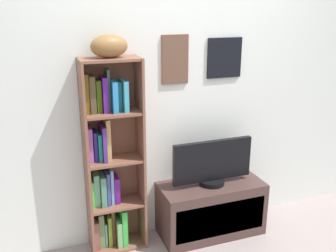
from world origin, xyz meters
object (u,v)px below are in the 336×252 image
(tv_stand, at_px, (211,208))
(television, at_px, (212,163))
(football, at_px, (109,46))
(bookshelf, at_px, (109,162))

(tv_stand, relative_size, television, 1.28)
(football, relative_size, tv_stand, 0.31)
(bookshelf, relative_size, football, 5.71)
(bookshelf, bearing_deg, football, -39.60)
(tv_stand, height_order, television, television)
(bookshelf, bearing_deg, television, -7.50)
(bookshelf, height_order, football, football)
(television, bearing_deg, football, 174.22)
(bookshelf, xyz_separation_m, tv_stand, (0.86, -0.11, -0.52))
(bookshelf, distance_m, tv_stand, 1.02)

